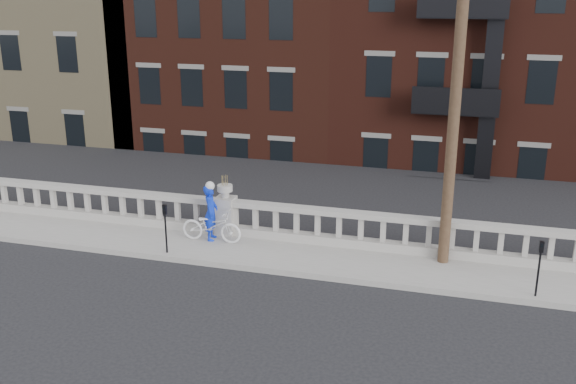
{
  "coord_description": "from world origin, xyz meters",
  "views": [
    {
      "loc": [
        6.57,
        -12.39,
        6.91
      ],
      "look_at": [
        2.1,
        3.2,
        1.82
      ],
      "focal_mm": 40.0,
      "sensor_mm": 36.0,
      "label": 1
    }
  ],
  "objects": [
    {
      "name": "lower_level",
      "position": [
        0.56,
        23.04,
        2.63
      ],
      "size": [
        80.0,
        44.0,
        20.8
      ],
      "color": "#605E59",
      "rests_on": "ground"
    },
    {
      "name": "sidewalk",
      "position": [
        0.0,
        3.0,
        0.07
      ],
      "size": [
        32.0,
        2.2,
        0.15
      ],
      "primitive_type": "cube",
      "color": "gray",
      "rests_on": "ground"
    },
    {
      "name": "cyclist",
      "position": [
        -0.22,
        3.4,
        0.95
      ],
      "size": [
        0.48,
        0.65,
        1.6
      ],
      "primitive_type": "imported",
      "rotation": [
        0.0,
        0.0,
        1.76
      ],
      "color": "#0D2CCF",
      "rests_on": "sidewalk"
    },
    {
      "name": "parking_meter_c",
      "position": [
        8.38,
        2.15,
        1.0
      ],
      "size": [
        0.1,
        0.09,
        1.36
      ],
      "color": "black",
      "rests_on": "sidewalk"
    },
    {
      "name": "parking_meter_b",
      "position": [
        -1.01,
        2.15,
        1.0
      ],
      "size": [
        0.1,
        0.09,
        1.36
      ],
      "color": "black",
      "rests_on": "sidewalk"
    },
    {
      "name": "bicycle",
      "position": [
        -0.16,
        3.26,
        0.61
      ],
      "size": [
        1.75,
        0.63,
        0.92
      ],
      "primitive_type": "imported",
      "rotation": [
        0.0,
        0.0,
        1.58
      ],
      "color": "white",
      "rests_on": "sidewalk"
    },
    {
      "name": "planter_pedestal",
      "position": [
        0.0,
        3.95,
        0.83
      ],
      "size": [
        0.55,
        0.55,
        1.76
      ],
      "color": "gray",
      "rests_on": "sidewalk"
    },
    {
      "name": "balustrade",
      "position": [
        0.0,
        3.95,
        0.64
      ],
      "size": [
        28.0,
        0.34,
        1.03
      ],
      "color": "gray",
      "rests_on": "sidewalk"
    },
    {
      "name": "ground",
      "position": [
        0.0,
        0.0,
        0.0
      ],
      "size": [
        120.0,
        120.0,
        0.0
      ],
      "primitive_type": "plane",
      "color": "black",
      "rests_on": "ground"
    },
    {
      "name": "utility_pole",
      "position": [
        6.2,
        3.6,
        5.24
      ],
      "size": [
        1.6,
        0.28,
        10.0
      ],
      "color": "#422D1E",
      "rests_on": "sidewalk"
    }
  ]
}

